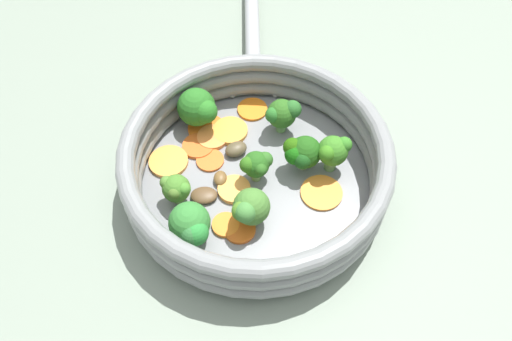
# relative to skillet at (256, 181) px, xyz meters

# --- Properties ---
(ground_plane) EXTENTS (4.00, 4.00, 0.00)m
(ground_plane) POSITION_rel_skillet_xyz_m (0.00, 0.00, -0.01)
(ground_plane) COLOR gray
(skillet) EXTENTS (0.28, 0.28, 0.01)m
(skillet) POSITION_rel_skillet_xyz_m (0.00, 0.00, 0.00)
(skillet) COLOR gray
(skillet) RESTS_ON ground_plane
(skillet_rim_wall) EXTENTS (0.30, 0.30, 0.06)m
(skillet_rim_wall) POSITION_rel_skillet_xyz_m (0.00, 0.00, 0.04)
(skillet_rim_wall) COLOR gray
(skillet_rim_wall) RESTS_ON skillet
(skillet_handle) EXTENTS (0.23, 0.11, 0.02)m
(skillet_handle) POSITION_rel_skillet_xyz_m (-0.24, 0.10, 0.02)
(skillet_handle) COLOR #999B9E
(skillet_handle) RESTS_ON skillet
(skillet_rivet_left) EXTENTS (0.01, 0.01, 0.01)m
(skillet_rivet_left) POSITION_rel_skillet_xyz_m (-0.11, 0.08, 0.01)
(skillet_rivet_left) COLOR gray
(skillet_rivet_left) RESTS_ON skillet
(skillet_rivet_right) EXTENTS (0.01, 0.01, 0.01)m
(skillet_rivet_right) POSITION_rel_skillet_xyz_m (-0.13, 0.03, 0.01)
(skillet_rivet_right) COLOR gray
(skillet_rivet_right) RESTS_ON skillet
(carrot_slice_0) EXTENTS (0.06, 0.06, 0.00)m
(carrot_slice_0) POSITION_rel_skillet_xyz_m (0.05, 0.06, 0.01)
(carrot_slice_0) COLOR orange
(carrot_slice_0) RESTS_ON skillet
(carrot_slice_1) EXTENTS (0.06, 0.06, 0.00)m
(carrot_slice_1) POSITION_rel_skillet_xyz_m (-0.06, -0.08, 0.01)
(carrot_slice_1) COLOR #EE963D
(carrot_slice_1) RESTS_ON skillet
(carrot_slice_2) EXTENTS (0.05, 0.05, 0.01)m
(carrot_slice_2) POSITION_rel_skillet_xyz_m (0.01, -0.03, 0.01)
(carrot_slice_2) COLOR #EF9941
(carrot_slice_2) RESTS_ON skillet
(carrot_slice_3) EXTENTS (0.06, 0.06, 0.00)m
(carrot_slice_3) POSITION_rel_skillet_xyz_m (-0.09, -0.02, 0.01)
(carrot_slice_3) COLOR orange
(carrot_slice_3) RESTS_ON skillet
(carrot_slice_4) EXTENTS (0.04, 0.04, 0.00)m
(carrot_slice_4) POSITION_rel_skillet_xyz_m (-0.04, -0.04, 0.01)
(carrot_slice_4) COLOR orange
(carrot_slice_4) RESTS_ON skillet
(carrot_slice_5) EXTENTS (0.06, 0.06, 0.01)m
(carrot_slice_5) POSITION_rel_skillet_xyz_m (-0.08, 0.00, 0.01)
(carrot_slice_5) COLOR #F69936
(carrot_slice_5) RESTS_ON skillet
(carrot_slice_6) EXTENTS (0.04, 0.04, 0.00)m
(carrot_slice_6) POSITION_rel_skillet_xyz_m (-0.07, -0.04, 0.01)
(carrot_slice_6) COLOR #D75C20
(carrot_slice_6) RESTS_ON skillet
(carrot_slice_7) EXTENTS (0.04, 0.04, 0.00)m
(carrot_slice_7) POSITION_rel_skillet_xyz_m (0.05, -0.04, 0.01)
(carrot_slice_7) COLOR #D8601C
(carrot_slice_7) RESTS_ON skillet
(carrot_slice_8) EXTENTS (0.05, 0.05, 0.01)m
(carrot_slice_8) POSITION_rel_skillet_xyz_m (-0.08, -0.02, 0.01)
(carrot_slice_8) COLOR #F98A3F
(carrot_slice_8) RESTS_ON skillet
(carrot_slice_9) EXTENTS (0.04, 0.04, 0.00)m
(carrot_slice_9) POSITION_rel_skillet_xyz_m (0.04, -0.06, 0.01)
(carrot_slice_9) COLOR orange
(carrot_slice_9) RESTS_ON skillet
(carrot_slice_10) EXTENTS (0.05, 0.05, 0.00)m
(carrot_slice_10) POSITION_rel_skillet_xyz_m (-0.10, 0.04, 0.01)
(carrot_slice_10) COLOR orange
(carrot_slice_10) RESTS_ON skillet
(broccoli_floret_0) EXTENTS (0.04, 0.04, 0.05)m
(broccoli_floret_0) POSITION_rel_skillet_xyz_m (0.01, 0.05, 0.03)
(broccoli_floret_0) COLOR #89A464
(broccoli_floret_0) RESTS_ON skillet
(broccoli_floret_1) EXTENTS (0.03, 0.04, 0.04)m
(broccoli_floret_1) POSITION_rel_skillet_xyz_m (0.00, 0.00, 0.03)
(broccoli_floret_1) COLOR #7C9C55
(broccoli_floret_1) RESTS_ON skillet
(broccoli_floret_2) EXTENTS (0.03, 0.04, 0.05)m
(broccoli_floret_2) POSITION_rel_skillet_xyz_m (0.02, 0.08, 0.04)
(broccoli_floret_2) COLOR #6B9E59
(broccoli_floret_2) RESTS_ON skillet
(broccoli_floret_3) EXTENTS (0.03, 0.03, 0.04)m
(broccoli_floret_3) POSITION_rel_skillet_xyz_m (-0.01, -0.09, 0.03)
(broccoli_floret_3) COLOR #7C9F5D
(broccoli_floret_3) RESTS_ON skillet
(broccoli_floret_4) EXTENTS (0.04, 0.04, 0.05)m
(broccoli_floret_4) POSITION_rel_skillet_xyz_m (-0.05, 0.06, 0.03)
(broccoli_floret_4) COLOR #6B9E57
(broccoli_floret_4) RESTS_ON skillet
(broccoli_floret_5) EXTENTS (0.05, 0.04, 0.05)m
(broccoli_floret_5) POSITION_rel_skillet_xyz_m (0.05, -0.09, 0.03)
(broccoli_floret_5) COLOR #8AB469
(broccoli_floret_5) RESTS_ON skillet
(broccoli_floret_6) EXTENTS (0.04, 0.04, 0.05)m
(broccoli_floret_6) POSITION_rel_skillet_xyz_m (0.05, -0.03, 0.03)
(broccoli_floret_6) COLOR #73A554
(broccoli_floret_6) RESTS_ON skillet
(broccoli_floret_7) EXTENTS (0.05, 0.05, 0.05)m
(broccoli_floret_7) POSITION_rel_skillet_xyz_m (-0.10, -0.03, 0.04)
(broccoli_floret_7) COLOR #729E5F
(broccoli_floret_7) RESTS_ON skillet
(mushroom_piece_0) EXTENTS (0.03, 0.04, 0.01)m
(mushroom_piece_0) POSITION_rel_skillet_xyz_m (0.00, -0.06, 0.01)
(mushroom_piece_0) COLOR brown
(mushroom_piece_0) RESTS_ON skillet
(mushroom_piece_1) EXTENTS (0.02, 0.02, 0.01)m
(mushroom_piece_1) POSITION_rel_skillet_xyz_m (-0.01, -0.04, 0.01)
(mushroom_piece_1) COLOR brown
(mushroom_piece_1) RESTS_ON skillet
(mushroom_piece_2) EXTENTS (0.02, 0.03, 0.01)m
(mushroom_piece_2) POSITION_rel_skillet_xyz_m (-0.04, -0.01, 0.01)
(mushroom_piece_2) COLOR brown
(mushroom_piece_2) RESTS_ON skillet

